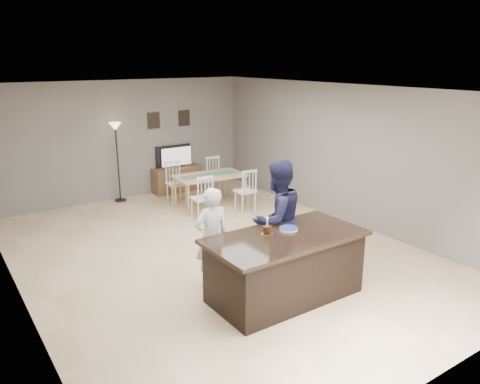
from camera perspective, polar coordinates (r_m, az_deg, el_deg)
floor at (r=7.96m, az=-2.94°, el=-7.43°), size 8.00×8.00×0.00m
room_shell at (r=7.45m, az=-3.12°, el=4.48°), size 8.00×8.00×8.00m
kitchen_island at (r=6.44m, az=5.51°, el=-8.98°), size 2.15×1.10×0.90m
tv_console at (r=11.55m, az=-7.66°, el=1.54°), size 1.20×0.40×0.60m
television at (r=11.48m, az=-7.92°, el=4.33°), size 0.91×0.12×0.53m
tv_screen_glow at (r=11.41m, az=-7.74°, el=4.30°), size 0.78×0.00×0.78m
picture_frames at (r=11.44m, az=-8.62°, el=8.76°), size 1.10×0.02×0.38m
doorway at (r=4.46m, az=-21.08°, el=-10.52°), size 0.00×2.10×2.65m
woman at (r=6.63m, az=-3.52°, el=-5.58°), size 0.53×0.35×1.46m
man at (r=6.88m, az=4.56°, el=-3.37°), size 0.91×0.73×1.77m
birthday_cake at (r=6.28m, az=3.33°, el=-4.63°), size 0.15×0.15×0.24m
plate_stack at (r=6.44m, az=5.95°, el=-4.48°), size 0.26×0.26×0.04m
dining_table at (r=10.26m, az=-3.73°, el=1.43°), size 1.55×1.77×0.91m
floor_lamp at (r=10.79m, az=-14.85°, el=6.06°), size 0.27×0.27×1.80m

